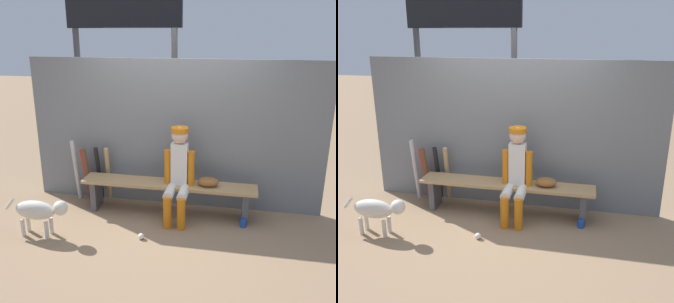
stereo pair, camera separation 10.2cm
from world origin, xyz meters
The scene contains 15 objects.
ground_plane centered at (0.00, 0.00, 0.00)m, with size 30.00×30.00×0.00m, color #937556.
chainlink_fence centered at (0.00, 0.36, 1.05)m, with size 4.17×0.03×2.10m, color slate.
dugout_bench centered at (0.00, 0.00, 0.36)m, with size 2.40×0.36×0.47m.
player_seated centered at (0.16, -0.11, 0.68)m, with size 0.41×0.55×1.26m.
baseball_glove centered at (0.55, 0.00, 0.53)m, with size 0.28×0.20×0.12m, color brown.
bat_wood_tan centered at (-0.96, 0.27, 0.43)m, with size 0.06×0.06×0.86m, color tan.
bat_aluminum_black centered at (-1.10, 0.26, 0.42)m, with size 0.06×0.06×0.85m, color black.
bat_wood_dark centered at (-1.25, 0.19, 0.42)m, with size 0.06×0.06×0.84m, color brown.
bat_aluminum_red centered at (-1.29, 0.23, 0.41)m, with size 0.06×0.06×0.82m, color #B22323.
bat_aluminum_silver centered at (-1.43, 0.20, 0.47)m, with size 0.06×0.06×0.94m, color #B7B7BC.
baseball centered at (-0.19, -0.73, 0.04)m, with size 0.07×0.07×0.07m, color white.
cup_on_ground centered at (1.03, -0.18, 0.06)m, with size 0.08×0.08×0.11m, color #1E47AD.
cup_on_bench centered at (0.18, -0.02, 0.52)m, with size 0.08×0.08×0.11m, color silver.
scoreboard centered at (-0.88, 1.16, 2.54)m, with size 2.11×0.27×3.64m.
dog centered at (-1.44, -0.88, 0.34)m, with size 0.84×0.20×0.49m.
Camera 1 is at (0.92, -4.62, 2.44)m, focal length 39.82 mm.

